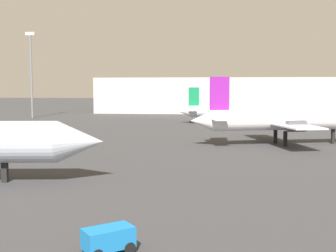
{
  "coord_description": "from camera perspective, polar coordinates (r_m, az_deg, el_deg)",
  "views": [
    {
      "loc": [
        0.18,
        -9.42,
        8.1
      ],
      "look_at": [
        -6.84,
        53.79,
        2.27
      ],
      "focal_mm": 45.53,
      "sensor_mm": 36.0,
      "label": 1
    }
  ],
  "objects": [
    {
      "name": "light_mast_left",
      "position": [
        117.81,
        -17.84,
        7.1
      ],
      "size": [
        2.4,
        0.5,
        22.32
      ],
      "color": "slate",
      "rests_on": "ground_plane"
    },
    {
      "name": "airplane_distant",
      "position": [
        61.98,
        15.53,
        0.81
      ],
      "size": [
        27.7,
        19.03,
        9.51
      ],
      "rotation": [
        0.0,
        0.0,
        0.26
      ],
      "color": "white",
      "rests_on": "ground_plane"
    },
    {
      "name": "airplane_far_right",
      "position": [
        97.01,
        9.21,
        1.95
      ],
      "size": [
        27.07,
        18.26,
        8.03
      ],
      "rotation": [
        0.0,
        0.0,
        0.12
      ],
      "color": "silver",
      "rests_on": "ground_plane"
    },
    {
      "name": "terminal_building",
      "position": [
        140.4,
        9.77,
        4.09
      ],
      "size": [
        90.77,
        26.57,
        10.95
      ],
      "primitive_type": "cube",
      "color": "#B7B7B2",
      "rests_on": "ground_plane"
    },
    {
      "name": "baggage_cart",
      "position": [
        21.58,
        -7.99,
        -14.7
      ],
      "size": [
        2.69,
        2.51,
        1.3
      ],
      "rotation": [
        0.0,
        0.0,
        0.68
      ],
      "color": "#1972BF",
      "rests_on": "ground_plane"
    }
  ]
}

